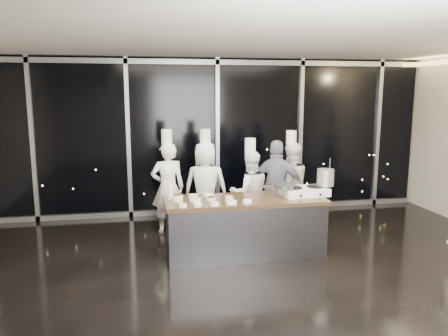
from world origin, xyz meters
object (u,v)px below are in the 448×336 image
Objects in this scene: chef_left at (206,186)px; chef_center at (250,192)px; demo_counter at (245,226)px; chef_far_left at (168,187)px; frying_pan at (283,186)px; guest at (277,187)px; stock_pot at (325,177)px; chef_right at (290,184)px; stove at (304,191)px.

chef_left reaches higher than chef_center.
chef_center reaches higher than demo_counter.
chef_far_left is 1.00× the size of chef_left.
chef_far_left is 1.08× the size of chef_center.
frying_pan is 1.70m from chef_left.
chef_center is at bearing 18.63° from guest.
guest is (-0.53, 0.87, -0.33)m from stock_pot.
frying_pan is at bearing 102.61° from guest.
chef_far_left reaches higher than chef_right.
chef_far_left reaches higher than guest.
chef_center is 0.95× the size of chef_right.
chef_left is 1.11× the size of guest.
chef_center reaches higher than stock_pot.
chef_right is at bearing 174.26° from chef_far_left.
demo_counter is 0.87m from frying_pan.
chef_far_left is at bearing -9.12° from chef_right.
chef_far_left is at bearing 16.50° from chef_left.
chef_left reaches higher than demo_counter.
guest is (0.80, 0.91, 0.39)m from demo_counter.
demo_counter is 1.27m from guest.
chef_far_left is at bearing -15.23° from chef_center.
frying_pan is 0.31× the size of chef_left.
chef_left is at bearing 177.76° from chef_far_left.
guest is at bearing 121.21° from stock_pot.
guest is at bearing 36.17° from chef_right.
stock_pot is at bearing 89.80° from chef_right.
chef_right is (2.27, -0.06, -0.04)m from chef_far_left.
stock_pot is (0.35, 0.01, 0.21)m from stove.
chef_left reaches higher than frying_pan.
stove is at bearing -179.02° from stock_pot.
chef_center is at bearing 121.72° from stove.
frying_pan is 0.31× the size of chef_far_left.
chef_far_left is at bearing 152.15° from stock_pot.
demo_counter is 1.43× the size of chef_center.
chef_right is at bearing 62.35° from frying_pan.
chef_right is (-0.16, 1.22, -0.37)m from stock_pot.
chef_center is 0.49m from guest.
frying_pan reaches higher than demo_counter.
chef_right is at bearing 47.34° from demo_counter.
frying_pan is 2.15× the size of stock_pot.
chef_left is at bearing 143.13° from stock_pot.
chef_far_left is 0.69m from chef_left.
stove is 2.45m from chef_far_left.
frying_pan is at bearing 142.69° from chef_left.
chef_far_left is (-2.43, 1.28, -0.33)m from stock_pot.
demo_counter is at bearing -178.18° from stock_pot.
demo_counter is 1.05m from chef_center.
chef_center is (1.42, -0.37, -0.08)m from chef_far_left.
chef_far_left is 2.27m from chef_right.
chef_right reaches higher than stove.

